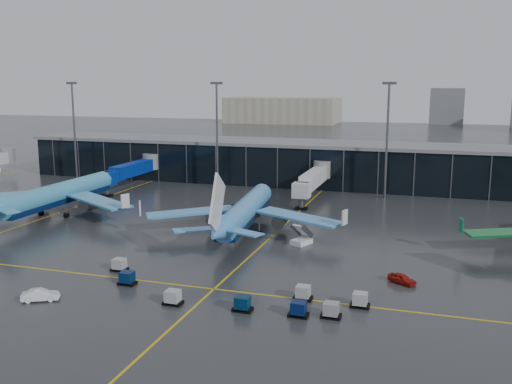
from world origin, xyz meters
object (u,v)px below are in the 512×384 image
(mobile_airstair, at_px, (301,239))
(service_van_white, at_px, (40,295))
(airliner_arkefly, at_px, (58,181))
(airliner_klm_near, at_px, (246,197))
(service_van_red, at_px, (402,279))
(baggage_carts, at_px, (239,294))

(mobile_airstair, distance_m, service_van_white, 40.53)
(airliner_arkefly, xyz_separation_m, airliner_klm_near, (38.94, -1.94, -0.30))
(service_van_red, relative_size, service_van_white, 0.88)
(mobile_airstair, bearing_deg, service_van_white, -102.43)
(airliner_klm_near, relative_size, service_van_red, 10.70)
(airliner_arkefly, distance_m, baggage_carts, 58.00)
(airliner_klm_near, relative_size, baggage_carts, 1.15)
(service_van_red, bearing_deg, service_van_white, 146.56)
(airliner_arkefly, bearing_deg, service_van_red, -16.75)
(airliner_klm_near, xyz_separation_m, service_van_red, (27.23, -18.05, -5.58))
(airliner_klm_near, bearing_deg, mobile_airstair, -27.86)
(airliner_arkefly, distance_m, mobile_airstair, 50.48)
(airliner_arkefly, distance_m, service_van_white, 47.18)
(airliner_arkefly, relative_size, service_van_white, 9.90)
(service_van_white, bearing_deg, baggage_carts, -100.27)
(airliner_arkefly, height_order, airliner_klm_near, airliner_arkefly)
(baggage_carts, xyz_separation_m, service_van_red, (17.96, 11.74, -0.11))
(mobile_airstair, bearing_deg, baggage_carts, -69.88)
(baggage_carts, height_order, service_van_red, baggage_carts)
(service_van_red, bearing_deg, airliner_klm_near, 87.74)
(service_van_red, distance_m, service_van_white, 44.51)
(airliner_klm_near, bearing_deg, service_van_white, -115.65)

